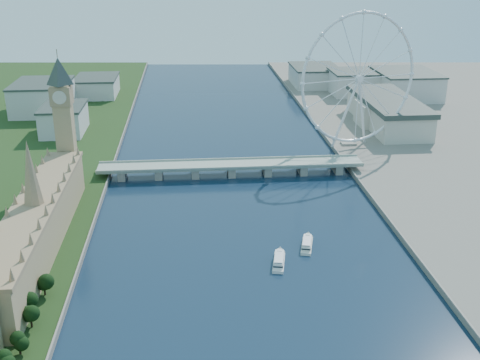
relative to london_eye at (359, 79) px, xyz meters
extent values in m
cube|color=tan|center=(-247.98, -185.08, -50.52)|extent=(24.00, 200.00, 28.00)
cone|color=#937A59|center=(-247.98, -185.08, -14.52)|extent=(12.00, 12.00, 40.00)
cube|color=tan|center=(-247.98, -77.08, -24.52)|extent=(13.00, 13.00, 80.00)
cube|color=#937A59|center=(-247.98, -77.08, 7.48)|extent=(15.00, 15.00, 14.00)
pyramid|color=#2D3833|center=(-247.98, -77.08, 35.48)|extent=(20.02, 20.02, 20.00)
cube|color=gray|center=(-119.98, -55.08, -59.02)|extent=(220.00, 22.00, 2.00)
cube|color=gray|center=(-209.98, -55.08, -63.77)|extent=(6.00, 20.00, 7.50)
cube|color=gray|center=(-179.98, -55.08, -63.77)|extent=(6.00, 20.00, 7.50)
cube|color=gray|center=(-149.98, -55.08, -63.77)|extent=(6.00, 20.00, 7.50)
cube|color=gray|center=(-119.98, -55.08, -63.77)|extent=(6.00, 20.00, 7.50)
cube|color=gray|center=(-89.98, -55.08, -63.77)|extent=(6.00, 20.00, 7.50)
cube|color=gray|center=(-59.98, -55.08, -63.77)|extent=(6.00, 20.00, 7.50)
cube|color=gray|center=(-29.98, -55.08, -63.77)|extent=(6.00, 20.00, 7.50)
torus|color=silver|center=(0.02, -0.08, 0.48)|extent=(113.60, 39.12, 118.60)
cylinder|color=silver|center=(0.02, -0.08, 0.48)|extent=(7.25, 6.61, 6.00)
cube|color=gray|center=(-2.98, 9.92, -63.52)|extent=(14.00, 10.00, 2.00)
cube|color=beige|center=(-279.98, 74.92, -51.52)|extent=(40.00, 60.00, 26.00)
cube|color=beige|center=(-319.98, 164.92, -48.52)|extent=(60.00, 80.00, 32.00)
cube|color=beige|center=(-269.98, 244.92, -53.52)|extent=(50.00, 70.00, 22.00)
cube|color=beige|center=(60.02, 224.92, -50.52)|extent=(60.00, 60.00, 28.00)
cube|color=beige|center=(120.02, 204.92, -49.52)|extent=(70.00, 90.00, 30.00)
cube|color=beige|center=(20.02, 284.92, -52.52)|extent=(60.00, 80.00, 24.00)
camera|label=1|loc=(-153.44, -526.93, 106.91)|focal=45.00mm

